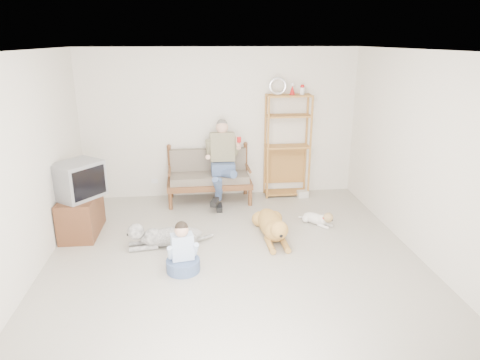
{
  "coord_description": "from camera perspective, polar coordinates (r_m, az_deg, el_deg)",
  "views": [
    {
      "loc": [
        -0.48,
        -4.97,
        2.83
      ],
      "look_at": [
        0.17,
        1.0,
        0.84
      ],
      "focal_mm": 32.0,
      "sensor_mm": 36.0,
      "label": 1
    }
  ],
  "objects": [
    {
      "name": "shaggy_dog",
      "position": [
        6.24,
        -10.18,
        -7.35
      ],
      "size": [
        1.28,
        0.42,
        0.38
      ],
      "rotation": [
        0.0,
        0.0,
        -1.43
      ],
      "color": "white",
      "rests_on": "ground"
    },
    {
      "name": "man",
      "position": [
        7.48,
        -2.42,
        1.67
      ],
      "size": [
        0.57,
        0.81,
        1.32
      ],
      "color": "#455B7F",
      "rests_on": "loveseat"
    },
    {
      "name": "ceiling",
      "position": [
        4.99,
        -0.71,
        16.86
      ],
      "size": [
        5.5,
        5.5,
        0.0
      ],
      "primitive_type": "plane",
      "rotation": [
        3.14,
        0.0,
        0.0
      ],
      "color": "white",
      "rests_on": "ground"
    },
    {
      "name": "crt_tv",
      "position": [
        6.67,
        -20.79,
        0.01
      ],
      "size": [
        0.8,
        0.82,
        0.54
      ],
      "rotation": [
        0.0,
        0.0,
        -0.67
      ],
      "color": "slate",
      "rests_on": "tv_stand"
    },
    {
      "name": "etagere",
      "position": [
        7.92,
        6.33,
        4.64
      ],
      "size": [
        0.84,
        0.37,
        2.2
      ],
      "color": "#C47D3D",
      "rests_on": "ground"
    },
    {
      "name": "golden_retriever",
      "position": [
        6.41,
        4.36,
        -6.12
      ],
      "size": [
        0.39,
        1.46,
        0.44
      ],
      "rotation": [
        0.0,
        0.0,
        0.03
      ],
      "color": "#BF8542",
      "rests_on": "ground"
    },
    {
      "name": "book_stack",
      "position": [
        8.1,
        8.34,
        -1.85
      ],
      "size": [
        0.2,
        0.16,
        0.12
      ],
      "primitive_type": "cube",
      "rotation": [
        0.0,
        0.0,
        0.09
      ],
      "color": "white",
      "rests_on": "ground"
    },
    {
      "name": "wall_right",
      "position": [
        5.98,
        23.97,
        2.4
      ],
      "size": [
        0.0,
        5.5,
        5.5
      ],
      "primitive_type": "plane",
      "rotation": [
        1.57,
        0.0,
        -1.57
      ],
      "color": "silver",
      "rests_on": "ground"
    },
    {
      "name": "floor",
      "position": [
        5.73,
        -0.6,
        -11.23
      ],
      "size": [
        5.5,
        5.5,
        0.0
      ],
      "primitive_type": "plane",
      "color": "#B9B3A3",
      "rests_on": "ground"
    },
    {
      "name": "loveseat",
      "position": [
        7.76,
        -4.14,
        0.7
      ],
      "size": [
        1.51,
        0.73,
        0.95
      ],
      "rotation": [
        0.0,
        0.0,
        0.02
      ],
      "color": "brown",
      "rests_on": "ground"
    },
    {
      "name": "wall_outlet",
      "position": [
        8.14,
        -11.31,
        -0.14
      ],
      "size": [
        0.12,
        0.02,
        0.08
      ],
      "primitive_type": "cube",
      "color": "white",
      "rests_on": "ground"
    },
    {
      "name": "terrier",
      "position": [
        6.95,
        10.5,
        -5.09
      ],
      "size": [
        0.48,
        0.53,
        0.25
      ],
      "rotation": [
        0.0,
        0.0,
        0.7
      ],
      "color": "white",
      "rests_on": "ground"
    },
    {
      "name": "wall_front",
      "position": [
        2.71,
        5.22,
        -14.84
      ],
      "size": [
        5.0,
        0.0,
        5.0
      ],
      "primitive_type": "plane",
      "rotation": [
        -1.57,
        0.0,
        0.0
      ],
      "color": "silver",
      "rests_on": "ground"
    },
    {
      "name": "wall_left",
      "position": [
        5.56,
        -27.23,
        0.83
      ],
      "size": [
        0.0,
        5.5,
        5.5
      ],
      "primitive_type": "plane",
      "rotation": [
        1.57,
        0.0,
        1.57
      ],
      "color": "silver",
      "rests_on": "ground"
    },
    {
      "name": "tv_stand",
      "position": [
        6.9,
        -20.46,
        -4.4
      ],
      "size": [
        0.51,
        0.91,
        0.6
      ],
      "rotation": [
        0.0,
        0.0,
        -0.01
      ],
      "color": "brown",
      "rests_on": "ground"
    },
    {
      "name": "wall_back",
      "position": [
        7.87,
        -2.61,
        7.47
      ],
      "size": [
        5.0,
        0.0,
        5.0
      ],
      "primitive_type": "plane",
      "rotation": [
        1.57,
        0.0,
        0.0
      ],
      "color": "silver",
      "rests_on": "ground"
    },
    {
      "name": "child",
      "position": [
        5.54,
        -7.66,
        -9.66
      ],
      "size": [
        0.43,
        0.43,
        0.68
      ],
      "rotation": [
        0.0,
        0.0,
        0.17
      ],
      "color": "#455B7F",
      "rests_on": "ground"
    }
  ]
}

